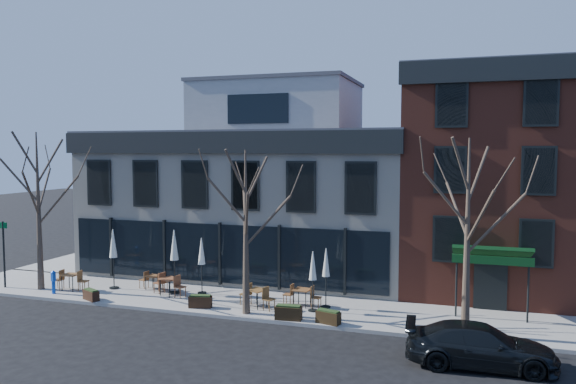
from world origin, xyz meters
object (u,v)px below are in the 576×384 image
(parked_sedan, at_px, (480,346))
(umbrella_0, at_px, (113,247))
(cafe_set_0, at_px, (71,280))
(call_box, at_px, (53,281))

(parked_sedan, relative_size, umbrella_0, 1.61)
(umbrella_0, bearing_deg, cafe_set_0, -152.75)
(call_box, xyz_separation_m, cafe_set_0, (0.35, 0.83, -0.10))
(umbrella_0, bearing_deg, call_box, -140.93)
(parked_sedan, relative_size, call_box, 4.19)
(parked_sedan, distance_m, call_box, 19.96)
(call_box, bearing_deg, umbrella_0, 39.07)
(parked_sedan, xyz_separation_m, call_box, (-19.75, 2.90, 0.06))
(cafe_set_0, bearing_deg, parked_sedan, -10.87)
(cafe_set_0, xyz_separation_m, umbrella_0, (1.86, 0.96, 1.63))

